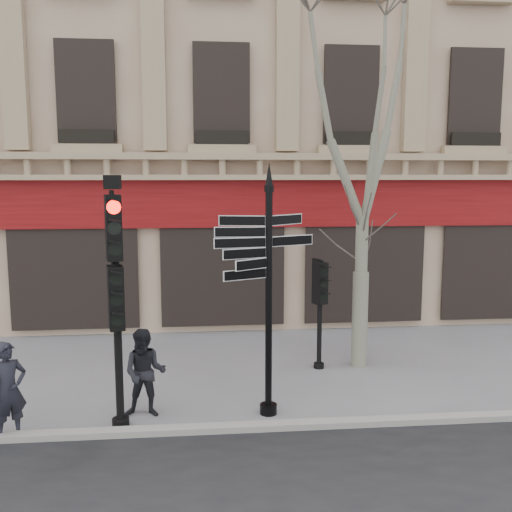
# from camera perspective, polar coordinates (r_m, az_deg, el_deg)

# --- Properties ---
(ground) EXTENTS (80.00, 80.00, 0.00)m
(ground) POSITION_cam_1_polar(r_m,az_deg,el_deg) (11.50, -2.26, -14.14)
(ground) COLOR slate
(ground) RESTS_ON ground
(kerb) EXTENTS (80.00, 0.25, 0.12)m
(kerb) POSITION_cam_1_polar(r_m,az_deg,el_deg) (10.19, -1.79, -16.78)
(kerb) COLOR gray
(kerb) RESTS_ON ground
(building) EXTENTS (28.00, 15.52, 18.00)m
(building) POSITION_cam_1_polar(r_m,az_deg,el_deg) (23.59, -4.26, 19.35)
(building) COLOR tan
(building) RESTS_ON ground
(fingerpost) EXTENTS (2.30, 2.30, 4.58)m
(fingerpost) POSITION_cam_1_polar(r_m,az_deg,el_deg) (10.05, 1.30, 0.81)
(fingerpost) COLOR black
(fingerpost) RESTS_ON ground
(traffic_signal_main) EXTENTS (0.55, 0.44, 4.35)m
(traffic_signal_main) POSITION_cam_1_polar(r_m,az_deg,el_deg) (9.82, -13.87, -1.51)
(traffic_signal_main) COLOR black
(traffic_signal_main) RESTS_ON ground
(traffic_signal_secondary) EXTENTS (0.49, 0.42, 2.44)m
(traffic_signal_secondary) POSITION_cam_1_polar(r_m,az_deg,el_deg) (12.85, 6.41, -3.86)
(traffic_signal_secondary) COLOR black
(traffic_signal_secondary) RESTS_ON ground
(plane_tree) EXTENTS (3.18, 3.18, 8.44)m
(plane_tree) POSITION_cam_1_polar(r_m,az_deg,el_deg) (12.98, 10.89, 14.91)
(plane_tree) COLOR gray
(plane_tree) RESTS_ON ground
(pedestrian_a) EXTENTS (0.72, 0.69, 1.65)m
(pedestrian_a) POSITION_cam_1_polar(r_m,az_deg,el_deg) (10.47, -23.51, -12.25)
(pedestrian_a) COLOR black
(pedestrian_a) RESTS_ON ground
(pedestrian_b) EXTENTS (0.84, 0.68, 1.62)m
(pedestrian_b) POSITION_cam_1_polar(r_m,az_deg,el_deg) (10.68, -11.05, -11.41)
(pedestrian_b) COLOR black
(pedestrian_b) RESTS_ON ground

